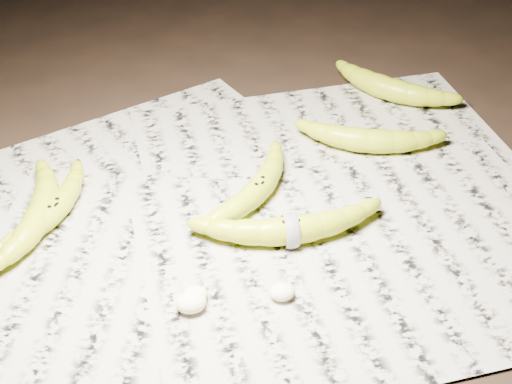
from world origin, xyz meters
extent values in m
plane|color=black|center=(0.00, 0.00, 0.00)|extent=(3.00, 3.00, 0.00)
cube|color=#A59E8D|center=(-0.03, 0.01, 0.00)|extent=(0.90, 0.70, 0.01)
torus|color=white|center=(0.03, -0.04, 0.03)|extent=(0.01, 0.05, 0.05)
ellipsoid|color=#FEECC4|center=(-0.11, -0.13, 0.02)|extent=(0.04, 0.03, 0.02)
ellipsoid|color=#FEECC4|center=(-0.10, -0.12, 0.02)|extent=(0.03, 0.02, 0.02)
ellipsoid|color=#FEECC4|center=(0.00, -0.14, 0.02)|extent=(0.03, 0.03, 0.02)
camera|label=1|loc=(-0.15, -0.70, 0.62)|focal=50.00mm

